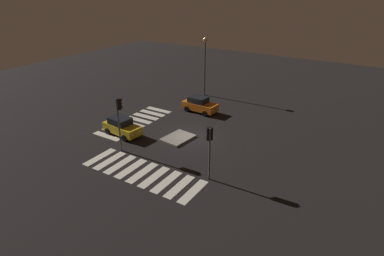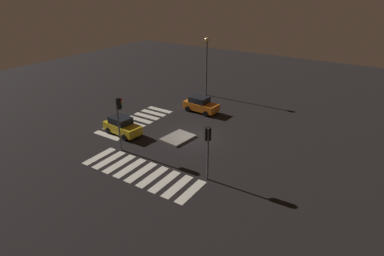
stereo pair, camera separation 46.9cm
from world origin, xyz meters
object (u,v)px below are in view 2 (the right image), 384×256
object	(u,v)px
car_orange	(201,105)
car_yellow	(122,126)
traffic_light_north	(208,141)
street_lamp	(207,56)
traffic_light_east	(119,111)
traffic_island	(178,138)

from	to	relation	value
car_orange	car_yellow	bearing A→B (deg)	-106.00
traffic_light_north	car_orange	bearing A→B (deg)	-8.61
car_orange	street_lamp	world-z (taller)	street_lamp
traffic_light_east	traffic_light_north	distance (m)	8.44
traffic_island	car_yellow	bearing A→B (deg)	-67.95
traffic_light_east	street_lamp	distance (m)	16.86
traffic_island	traffic_light_north	distance (m)	7.69
car_yellow	traffic_light_east	xyz separation A→B (m)	(2.35, 2.27, 2.79)
traffic_island	traffic_light_east	world-z (taller)	traffic_light_east
traffic_island	car_yellow	size ratio (longest dim) A/B	0.76
car_orange	street_lamp	bearing A→B (deg)	118.32
traffic_light_north	traffic_island	bearing A→B (deg)	10.88
traffic_light_east	traffic_light_north	bearing A→B (deg)	-53.45
car_orange	traffic_light_north	distance (m)	13.69
car_yellow	traffic_light_east	world-z (taller)	traffic_light_east
car_yellow	traffic_light_east	bearing A→B (deg)	-39.80
car_orange	traffic_light_east	bearing A→B (deg)	-91.16
traffic_island	street_lamp	bearing A→B (deg)	-160.86
traffic_island	car_orange	distance (m)	7.28
car_yellow	traffic_island	bearing A→B (deg)	28.23
traffic_island	car_orange	size ratio (longest dim) A/B	0.76
traffic_light_north	street_lamp	distance (m)	19.40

